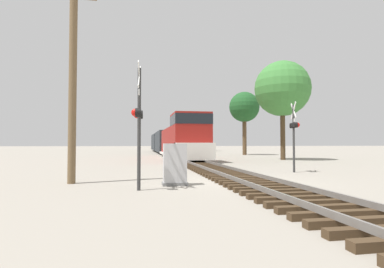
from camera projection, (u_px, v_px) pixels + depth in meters
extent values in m
plane|color=gray|center=(243.00, 181.00, 12.54)|extent=(400.00, 400.00, 0.00)
cube|color=#42301E|center=(367.00, 221.00, 5.75)|extent=(2.60, 0.22, 0.16)
cube|color=#42301E|center=(346.00, 214.00, 6.34)|extent=(2.60, 0.22, 0.16)
cube|color=#42301E|center=(328.00, 208.00, 6.93)|extent=(2.60, 0.22, 0.16)
cube|color=#42301E|center=(313.00, 203.00, 7.52)|extent=(2.60, 0.22, 0.16)
cube|color=#42301E|center=(301.00, 199.00, 8.11)|extent=(2.60, 0.22, 0.16)
cube|color=#42301E|center=(290.00, 195.00, 8.70)|extent=(2.60, 0.22, 0.16)
cube|color=#42301E|center=(280.00, 192.00, 9.29)|extent=(2.60, 0.22, 0.16)
cube|color=#42301E|center=(272.00, 189.00, 9.88)|extent=(2.60, 0.22, 0.16)
cube|color=#42301E|center=(264.00, 186.00, 10.48)|extent=(2.60, 0.22, 0.16)
cube|color=#42301E|center=(257.00, 184.00, 11.07)|extent=(2.60, 0.22, 0.16)
cube|color=#42301E|center=(251.00, 182.00, 11.66)|extent=(2.60, 0.22, 0.16)
cube|color=#42301E|center=(246.00, 180.00, 12.25)|extent=(2.60, 0.22, 0.16)
cube|color=#42301E|center=(241.00, 179.00, 12.84)|extent=(2.60, 0.22, 0.16)
cube|color=#42301E|center=(236.00, 177.00, 13.43)|extent=(2.60, 0.22, 0.16)
cube|color=#42301E|center=(232.00, 176.00, 14.02)|extent=(2.60, 0.22, 0.16)
cube|color=#42301E|center=(229.00, 174.00, 14.61)|extent=(2.60, 0.22, 0.16)
cube|color=#42301E|center=(225.00, 173.00, 15.20)|extent=(2.60, 0.22, 0.16)
cube|color=#42301E|center=(222.00, 172.00, 15.79)|extent=(2.60, 0.22, 0.16)
cube|color=#42301E|center=(219.00, 171.00, 16.38)|extent=(2.60, 0.22, 0.16)
cube|color=#42301E|center=(216.00, 170.00, 16.97)|extent=(2.60, 0.22, 0.16)
cube|color=#42301E|center=(213.00, 169.00, 17.56)|extent=(2.60, 0.22, 0.16)
cube|color=#42301E|center=(211.00, 168.00, 18.15)|extent=(2.60, 0.22, 0.16)
cube|color=#42301E|center=(209.00, 168.00, 18.74)|extent=(2.60, 0.22, 0.16)
cube|color=#42301E|center=(207.00, 167.00, 19.33)|extent=(2.60, 0.22, 0.16)
cube|color=#42301E|center=(205.00, 166.00, 19.92)|extent=(2.60, 0.22, 0.16)
cube|color=#42301E|center=(203.00, 166.00, 20.51)|extent=(2.60, 0.22, 0.16)
cube|color=#42301E|center=(201.00, 165.00, 21.10)|extent=(2.60, 0.22, 0.16)
cube|color=#42301E|center=(199.00, 164.00, 21.69)|extent=(2.60, 0.22, 0.16)
cube|color=#42301E|center=(198.00, 164.00, 22.28)|extent=(2.60, 0.22, 0.16)
cube|color=#42301E|center=(196.00, 163.00, 22.87)|extent=(2.60, 0.22, 0.16)
cube|color=#42301E|center=(195.00, 163.00, 23.46)|extent=(2.60, 0.22, 0.16)
cube|color=#42301E|center=(193.00, 162.00, 24.05)|extent=(2.60, 0.22, 0.16)
cube|color=#42301E|center=(192.00, 162.00, 24.64)|extent=(2.60, 0.22, 0.16)
cube|color=#42301E|center=(191.00, 162.00, 25.23)|extent=(2.60, 0.22, 0.16)
cube|color=#42301E|center=(189.00, 161.00, 25.82)|extent=(2.60, 0.22, 0.16)
cube|color=#42301E|center=(188.00, 161.00, 26.41)|extent=(2.60, 0.22, 0.16)
cube|color=#42301E|center=(187.00, 160.00, 27.00)|extent=(2.60, 0.22, 0.16)
cube|color=#42301E|center=(186.00, 160.00, 27.59)|extent=(2.60, 0.22, 0.16)
cube|color=#42301E|center=(185.00, 160.00, 28.19)|extent=(2.60, 0.22, 0.16)
cube|color=#42301E|center=(184.00, 159.00, 28.78)|extent=(2.60, 0.22, 0.16)
cube|color=#42301E|center=(183.00, 159.00, 29.37)|extent=(2.60, 0.22, 0.16)
cube|color=#42301E|center=(182.00, 159.00, 29.96)|extent=(2.60, 0.22, 0.16)
cube|color=#42301E|center=(182.00, 158.00, 30.55)|extent=(2.60, 0.22, 0.16)
cube|color=#42301E|center=(181.00, 158.00, 31.14)|extent=(2.60, 0.22, 0.16)
cube|color=#42301E|center=(180.00, 158.00, 31.73)|extent=(2.60, 0.22, 0.16)
cube|color=slate|center=(227.00, 176.00, 12.42)|extent=(0.07, 160.00, 0.15)
cube|color=slate|center=(259.00, 175.00, 12.67)|extent=(0.07, 160.00, 0.15)
cube|color=maroon|center=(177.00, 142.00, 34.45)|extent=(2.57, 12.84, 3.01)
cube|color=maroon|center=(190.00, 136.00, 25.62)|extent=(3.03, 4.04, 3.85)
cube|color=black|center=(190.00, 120.00, 25.67)|extent=(3.06, 4.08, 0.85)
cube|color=white|center=(194.00, 151.00, 23.60)|extent=(3.03, 1.83, 1.35)
cube|color=white|center=(180.00, 155.00, 31.70)|extent=(3.09, 17.98, 0.24)
cube|color=black|center=(190.00, 156.00, 25.84)|extent=(1.58, 2.20, 1.00)
cube|color=black|center=(174.00, 152.00, 37.57)|extent=(1.58, 2.20, 1.00)
cube|color=#2D3338|center=(166.00, 142.00, 48.86)|extent=(2.88, 13.45, 3.24)
cube|color=black|center=(168.00, 151.00, 44.51)|extent=(1.58, 2.20, 0.90)
cube|color=black|center=(163.00, 150.00, 53.11)|extent=(1.58, 2.20, 0.90)
cube|color=#2D3338|center=(159.00, 142.00, 63.56)|extent=(2.88, 13.45, 3.24)
cube|color=black|center=(161.00, 149.00, 59.21)|extent=(1.58, 2.20, 0.90)
cube|color=black|center=(158.00, 149.00, 67.81)|extent=(1.58, 2.20, 0.90)
cylinder|color=#333333|center=(139.00, 129.00, 10.17)|extent=(0.12, 0.12, 4.17)
cube|color=white|center=(139.00, 77.00, 10.23)|extent=(0.11, 0.93, 0.93)
cube|color=white|center=(139.00, 77.00, 10.23)|extent=(0.11, 0.93, 0.93)
cube|color=black|center=(139.00, 114.00, 10.19)|extent=(0.13, 0.86, 0.06)
cylinder|color=black|center=(140.00, 115.00, 10.54)|extent=(0.21, 0.31, 0.30)
sphere|color=red|center=(137.00, 115.00, 10.53)|extent=(0.26, 0.26, 0.26)
cylinder|color=black|center=(138.00, 113.00, 9.84)|extent=(0.21, 0.31, 0.30)
sphere|color=red|center=(135.00, 113.00, 9.83)|extent=(0.26, 0.26, 0.26)
cube|color=white|center=(139.00, 93.00, 10.21)|extent=(0.06, 0.32, 0.20)
cylinder|color=#333333|center=(294.00, 139.00, 16.56)|extent=(0.12, 0.12, 3.72)
cube|color=white|center=(293.00, 111.00, 16.61)|extent=(0.23, 0.91, 0.93)
cube|color=white|center=(293.00, 111.00, 16.61)|extent=(0.23, 0.91, 0.93)
cube|color=black|center=(294.00, 125.00, 16.59)|extent=(0.25, 0.85, 0.06)
cylinder|color=black|center=(295.00, 125.00, 16.24)|extent=(0.24, 0.33, 0.30)
sphere|color=red|center=(297.00, 125.00, 16.23)|extent=(0.26, 0.26, 0.26)
cylinder|color=black|center=(294.00, 125.00, 16.59)|extent=(0.24, 0.33, 0.30)
sphere|color=red|center=(295.00, 125.00, 16.58)|extent=(0.26, 0.26, 0.26)
cylinder|color=black|center=(292.00, 126.00, 16.93)|extent=(0.24, 0.33, 0.30)
sphere|color=red|center=(294.00, 126.00, 16.93)|extent=(0.26, 0.26, 0.26)
cube|color=white|center=(294.00, 120.00, 16.59)|extent=(0.10, 0.32, 0.20)
cube|color=slate|center=(175.00, 184.00, 11.35)|extent=(0.95, 0.55, 0.12)
cube|color=#BCBCBF|center=(175.00, 163.00, 11.37)|extent=(0.86, 0.50, 1.47)
cylinder|color=brown|center=(73.00, 82.00, 11.97)|extent=(0.31, 0.31, 8.12)
cylinder|color=#473521|center=(283.00, 132.00, 29.39)|extent=(0.47, 0.47, 5.40)
sphere|color=#3D7F38|center=(282.00, 89.00, 29.53)|extent=(5.44, 5.44, 5.44)
cylinder|color=brown|center=(244.00, 135.00, 42.56)|extent=(0.58, 0.58, 5.56)
sphere|color=#1E5123|center=(244.00, 107.00, 42.69)|extent=(4.30, 4.30, 4.30)
cylinder|color=brown|center=(199.00, 141.00, 65.76)|extent=(0.37, 0.37, 4.31)
sphere|color=#3D7F38|center=(199.00, 125.00, 65.88)|extent=(4.66, 4.66, 4.66)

